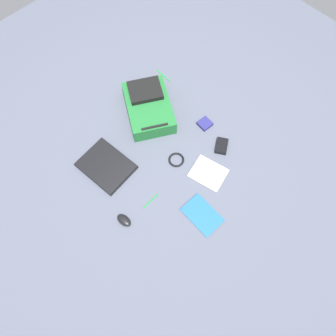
{
  "coord_description": "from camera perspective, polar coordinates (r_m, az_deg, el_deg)",
  "views": [
    {
      "loc": [
        0.62,
        0.63,
        1.98
      ],
      "look_at": [
        0.02,
        0.02,
        0.02
      ],
      "focal_mm": 33.4,
      "sensor_mm": 36.0,
      "label": 1
    }
  ],
  "objects": [
    {
      "name": "ground_plane",
      "position": [
        2.17,
        -0.01,
        0.33
      ],
      "size": [
        4.04,
        4.04,
        0.0
      ],
      "primitive_type": "plane",
      "color": "#4C5160"
    },
    {
      "name": "backpack",
      "position": [
        2.33,
        -3.59,
        11.15
      ],
      "size": [
        0.5,
        0.54,
        0.16
      ],
      "color": "#1E662D",
      "rests_on": "ground_plane"
    },
    {
      "name": "laptop",
      "position": [
        2.19,
        -11.23,
        0.41
      ],
      "size": [
        0.31,
        0.38,
        0.03
      ],
      "color": "black",
      "rests_on": "ground_plane"
    },
    {
      "name": "book_blue",
      "position": [
        2.15,
        7.35,
        -0.97
      ],
      "size": [
        0.24,
        0.27,
        0.02
      ],
      "color": "silver",
      "rests_on": "ground_plane"
    },
    {
      "name": "book_manual",
      "position": [
        2.05,
        6.23,
        -8.52
      ],
      "size": [
        0.18,
        0.26,
        0.01
      ],
      "color": "silver",
      "rests_on": "ground_plane"
    },
    {
      "name": "computer_mouse",
      "position": [
        2.04,
        -8.03,
        -9.44
      ],
      "size": [
        0.07,
        0.11,
        0.04
      ],
      "primitive_type": "ellipsoid",
      "rotation": [
        0.0,
        0.0,
        0.12
      ],
      "color": "black",
      "rests_on": "ground_plane"
    },
    {
      "name": "cable_coil",
      "position": [
        2.18,
        1.52,
        1.51
      ],
      "size": [
        0.11,
        0.11,
        0.01
      ],
      "primitive_type": "torus",
      "color": "black",
      "rests_on": "ground_plane"
    },
    {
      "name": "power_brick",
      "position": [
        2.25,
        9.76,
        3.99
      ],
      "size": [
        0.14,
        0.13,
        0.03
      ],
      "primitive_type": "cube",
      "rotation": [
        0.0,
        0.0,
        5.28
      ],
      "color": "black",
      "rests_on": "ground_plane"
    },
    {
      "name": "pen_black",
      "position": [
        2.07,
        -3.19,
        -6.04
      ],
      "size": [
        0.14,
        0.01,
        0.01
      ],
      "primitive_type": "cylinder",
      "rotation": [
        1.57,
        0.0,
        4.75
      ],
      "color": "#198C33",
      "rests_on": "ground_plane"
    },
    {
      "name": "pen_blue",
      "position": [
        2.59,
        -0.9,
        16.61
      ],
      "size": [
        0.02,
        0.15,
        0.01
      ],
      "primitive_type": "cylinder",
      "rotation": [
        1.57,
        0.0,
        -0.05
      ],
      "color": "#198C33",
      "rests_on": "ground_plane"
    },
    {
      "name": "earbud_pouch",
      "position": [
        2.33,
        6.73,
        8.04
      ],
      "size": [
        0.1,
        0.1,
        0.03
      ],
      "primitive_type": "cube",
      "rotation": [
        0.0,
        0.0,
        1.48
      ],
      "color": "navy",
      "rests_on": "ground_plane"
    }
  ]
}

